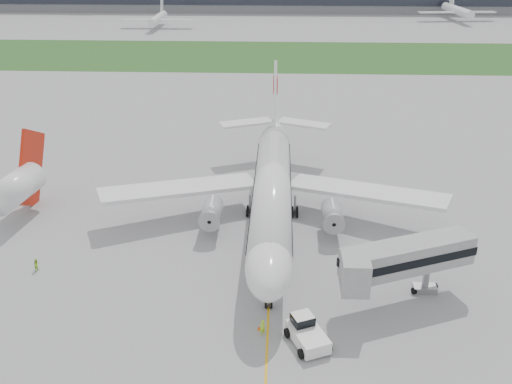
{
  "coord_description": "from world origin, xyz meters",
  "views": [
    {
      "loc": [
        0.86,
        -65.78,
        37.28
      ],
      "look_at": [
        -2.11,
        2.0,
        5.89
      ],
      "focal_mm": 40.0,
      "sensor_mm": 36.0,
      "label": 1
    }
  ],
  "objects_px": {
    "pushback_tug": "(306,332)",
    "jet_bridge": "(401,259)",
    "airliner": "(272,185)",
    "neighbor_aircraft": "(18,185)",
    "ground_crew_near": "(262,327)"
  },
  "relations": [
    {
      "from": "airliner",
      "to": "ground_crew_near",
      "type": "relative_size",
      "value": 29.48
    },
    {
      "from": "airliner",
      "to": "neighbor_aircraft",
      "type": "distance_m",
      "value": 35.48
    },
    {
      "from": "neighbor_aircraft",
      "to": "jet_bridge",
      "type": "bearing_deg",
      "value": -12.75
    },
    {
      "from": "jet_bridge",
      "to": "ground_crew_near",
      "type": "distance_m",
      "value": 16.35
    },
    {
      "from": "pushback_tug",
      "to": "jet_bridge",
      "type": "bearing_deg",
      "value": 11.31
    },
    {
      "from": "jet_bridge",
      "to": "neighbor_aircraft",
      "type": "xyz_separation_m",
      "value": [
        -49.38,
        18.51,
        -0.64
      ]
    },
    {
      "from": "ground_crew_near",
      "to": "pushback_tug",
      "type": "bearing_deg",
      "value": 135.17
    },
    {
      "from": "airliner",
      "to": "neighbor_aircraft",
      "type": "bearing_deg",
      "value": 179.7
    },
    {
      "from": "pushback_tug",
      "to": "ground_crew_near",
      "type": "bearing_deg",
      "value": 145.89
    },
    {
      "from": "neighbor_aircraft",
      "to": "pushback_tug",
      "type": "bearing_deg",
      "value": -25.15
    },
    {
      "from": "neighbor_aircraft",
      "to": "ground_crew_near",
      "type": "bearing_deg",
      "value": -27.42
    },
    {
      "from": "airliner",
      "to": "ground_crew_near",
      "type": "height_order",
      "value": "airliner"
    },
    {
      "from": "pushback_tug",
      "to": "ground_crew_near",
      "type": "distance_m",
      "value": 4.47
    },
    {
      "from": "pushback_tug",
      "to": "jet_bridge",
      "type": "relative_size",
      "value": 0.37
    },
    {
      "from": "ground_crew_near",
      "to": "airliner",
      "type": "bearing_deg",
      "value": -125.41
    }
  ]
}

